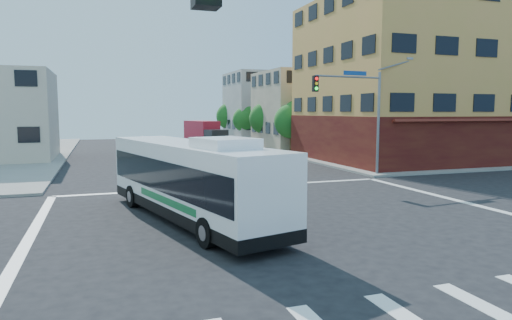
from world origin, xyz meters
name	(u,v)px	position (x,y,z in m)	size (l,w,h in m)	color
ground	(296,225)	(0.00, 0.00, 0.00)	(120.00, 120.00, 0.00)	black
sidewalk_ne	(428,143)	(35.00, 35.00, 0.07)	(50.00, 50.00, 0.15)	gray
corner_building_ne	(418,94)	(19.99, 18.48, 5.89)	(18.10, 15.44, 14.00)	#CF8E4A
building_east_near	(311,110)	(16.98, 33.98, 4.51)	(12.06, 10.06, 9.00)	#C3B095
building_east_far	(270,107)	(16.98, 47.98, 5.01)	(12.06, 10.06, 10.00)	#ACACA7
signal_mast_ne	(358,102)	(9.08, 10.62, 4.98)	(7.91, 1.13, 8.07)	slate
street_tree_a	(292,119)	(11.90, 27.92, 3.59)	(3.60, 3.60, 5.53)	#392814
street_tree_b	(266,117)	(11.90, 35.92, 3.75)	(3.80, 3.80, 5.79)	#392814
street_tree_c	(246,118)	(11.90, 43.92, 3.46)	(3.40, 3.40, 5.29)	#392814
street_tree_d	(230,115)	(11.90, 51.92, 3.88)	(4.00, 4.00, 6.03)	#392814
transit_bus	(190,179)	(-3.71, 2.15, 1.70)	(5.27, 11.99, 3.47)	black
box_truck	(205,136)	(4.42, 35.87, 1.59)	(3.89, 7.57, 3.27)	#242328
parked_car	(234,147)	(5.87, 28.96, 0.69)	(1.64, 4.08, 1.39)	gold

